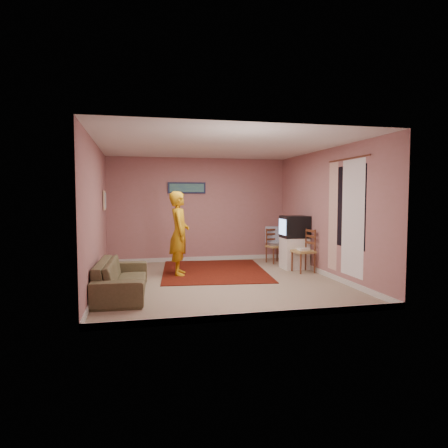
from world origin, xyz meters
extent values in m
plane|color=gray|center=(0.00, 0.00, 0.00)|extent=(5.00, 5.00, 0.00)
cube|color=#A26A6F|center=(0.00, 2.50, 1.30)|extent=(4.50, 0.02, 2.60)
cube|color=#A26A6F|center=(0.00, -2.50, 1.30)|extent=(4.50, 0.02, 2.60)
cube|color=#A26A6F|center=(-2.25, 0.00, 1.30)|extent=(0.02, 5.00, 2.60)
cube|color=#A26A6F|center=(2.25, 0.00, 1.30)|extent=(0.02, 5.00, 2.60)
cube|color=silver|center=(0.00, 0.00, 2.60)|extent=(4.50, 5.00, 0.02)
cube|color=silver|center=(0.00, 2.49, 0.05)|extent=(4.50, 0.02, 0.10)
cube|color=silver|center=(0.00, -2.49, 0.05)|extent=(4.50, 0.02, 0.10)
cube|color=silver|center=(-2.24, 0.00, 0.05)|extent=(0.02, 5.00, 0.10)
cube|color=silver|center=(2.24, 0.00, 0.05)|extent=(0.02, 5.00, 0.10)
cube|color=black|center=(2.24, -0.90, 1.45)|extent=(0.01, 1.10, 1.50)
cube|color=white|center=(2.23, -1.05, 1.25)|extent=(0.01, 0.75, 2.10)
cube|color=white|center=(2.21, -0.35, 1.25)|extent=(0.01, 0.35, 2.10)
cylinder|color=brown|center=(2.20, -0.90, 2.32)|extent=(0.02, 1.40, 0.02)
cube|color=#151C3A|center=(-0.30, 2.47, 1.85)|extent=(0.95, 0.03, 0.28)
cube|color=#2A5476|center=(-0.30, 2.45, 1.85)|extent=(0.86, 0.01, 0.20)
cube|color=beige|center=(-2.22, 1.60, 1.55)|extent=(0.03, 0.38, 0.42)
cube|color=silver|center=(-2.20, 1.60, 1.55)|extent=(0.01, 0.30, 0.34)
cube|color=black|center=(0.11, 1.00, 0.01)|extent=(2.50, 2.99, 0.01)
cube|color=white|center=(1.95, 0.93, 0.35)|extent=(0.55, 0.50, 0.71)
cube|color=black|center=(1.95, 0.93, 0.95)|extent=(0.57, 0.52, 0.50)
cube|color=#8CB2F2|center=(1.66, 0.93, 0.95)|extent=(0.03, 0.41, 0.35)
cube|color=tan|center=(1.80, 1.76, 0.41)|extent=(0.47, 0.45, 0.05)
cube|color=brown|center=(1.80, 1.76, 0.63)|extent=(0.38, 0.14, 0.44)
cube|color=#B6B7BC|center=(1.80, 1.76, 0.46)|extent=(0.35, 0.26, 0.06)
cube|color=#819ED3|center=(1.80, 1.95, 0.68)|extent=(0.39, 0.05, 0.41)
cube|color=tan|center=(1.97, 0.48, 0.45)|extent=(0.46, 0.47, 0.05)
cube|color=brown|center=(1.97, 0.48, 0.69)|extent=(0.10, 0.42, 0.48)
cube|color=silver|center=(1.97, 0.48, 0.50)|extent=(0.25, 0.20, 0.05)
imported|color=brown|center=(-1.80, -0.71, 0.29)|extent=(0.88, 2.02, 0.58)
imported|color=#CB9213|center=(-0.68, 0.75, 0.87)|extent=(0.48, 0.67, 1.74)
camera|label=1|loc=(-1.57, -7.50, 1.64)|focal=32.00mm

